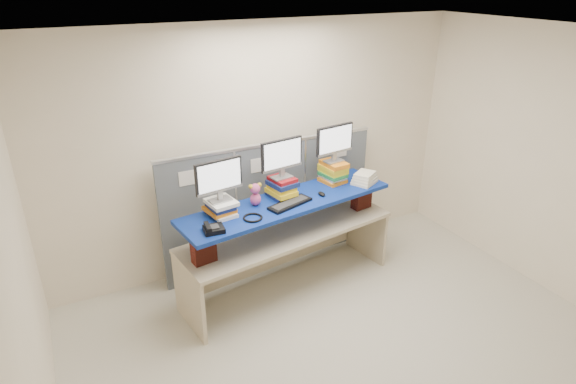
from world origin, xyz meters
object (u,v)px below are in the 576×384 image
monitor_right (335,141)px  desk (288,242)px  keyboard (290,204)px  monitor_center (282,156)px  desk_phone (213,229)px  blue_board (288,203)px  monitor_left (219,178)px

monitor_right → desk: bearing=-170.5°
desk → keyboard: bearing=-113.5°
monitor_center → desk_phone: monitor_center is taller
monitor_right → desk_phone: 1.72m
blue_board → monitor_left: bearing=170.6°
monitor_right → keyboard: monitor_right is taller
monitor_left → monitor_center: monitor_center is taller
keyboard → desk_phone: 0.90m
desk → monitor_center: (-0.01, 0.12, 0.95)m
monitor_center → desk_phone: size_ratio=2.41×
desk → monitor_center: monitor_center is taller
desk → desk_phone: desk_phone is taller
blue_board → desk_phone: (-0.91, -0.27, 0.05)m
keyboard → desk_phone: bearing=174.6°
desk → monitor_right: monitor_right is taller
monitor_right → keyboard: bearing=-164.2°
monitor_left → desk_phone: (-0.18, -0.29, -0.36)m
desk → monitor_left: (-0.73, 0.02, 0.88)m
monitor_center → monitor_right: 0.70m
blue_board → desk_phone: 0.95m
blue_board → keyboard: keyboard is taller
blue_board → desk_phone: size_ratio=11.77×
monitor_left → keyboard: size_ratio=0.93×
desk_phone → monitor_right: bearing=22.7°
monitor_center → keyboard: monitor_center is taller
monitor_left → monitor_right: size_ratio=1.00×
blue_board → desk: bearing=-7.9°
monitor_right → monitor_left: bearing=-180.0°
monitor_center → blue_board: bearing=-92.6°
desk_phone → desk: bearing=22.4°
monitor_right → blue_board: bearing=-170.5°
blue_board → monitor_left: (-0.73, 0.02, 0.41)m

